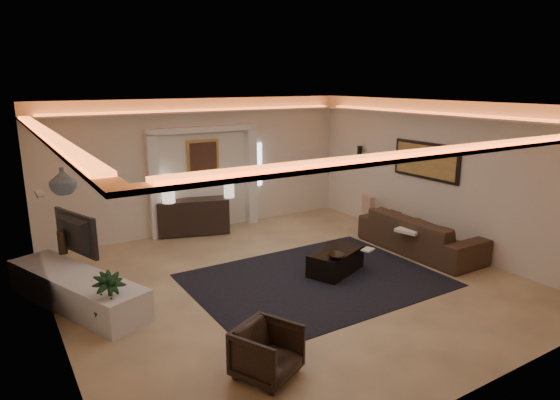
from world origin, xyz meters
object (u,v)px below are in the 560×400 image
coffee_table (335,261)px  armchair (267,352)px  console (193,216)px  sofa (420,233)px

coffee_table → armchair: size_ratio=1.58×
coffee_table → console: bearing=88.8°
sofa → armchair: (-4.61, -1.97, -0.07)m
console → sofa: size_ratio=0.60×
console → sofa: bearing=-28.0°
console → armchair: (-1.27, -5.34, -0.10)m
armchair → coffee_table: bearing=12.1°
console → armchair: console is taller
sofa → coffee_table: (-2.06, 0.03, -0.16)m
console → sofa: (3.34, -3.37, -0.03)m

